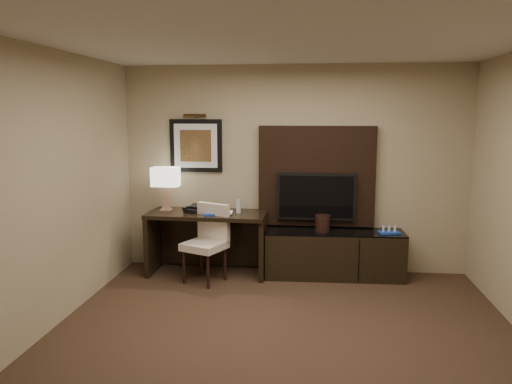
# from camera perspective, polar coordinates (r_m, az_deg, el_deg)

# --- Properties ---
(floor) EXTENTS (4.50, 5.00, 0.01)m
(floor) POSITION_cam_1_polar(r_m,az_deg,el_deg) (4.55, 2.78, -18.33)
(floor) COLOR #342217
(floor) RESTS_ON ground
(ceiling) EXTENTS (4.50, 5.00, 0.01)m
(ceiling) POSITION_cam_1_polar(r_m,az_deg,el_deg) (4.08, 3.09, 17.66)
(ceiling) COLOR silver
(ceiling) RESTS_ON wall_back
(wall_back) EXTENTS (4.50, 0.01, 2.70)m
(wall_back) POSITION_cam_1_polar(r_m,az_deg,el_deg) (6.58, 4.33, 2.62)
(wall_back) COLOR tan
(wall_back) RESTS_ON floor
(wall_front) EXTENTS (4.50, 0.01, 2.70)m
(wall_front) POSITION_cam_1_polar(r_m,az_deg,el_deg) (1.72, -2.66, -16.47)
(wall_front) COLOR tan
(wall_front) RESTS_ON floor
(wall_left) EXTENTS (0.01, 5.00, 2.70)m
(wall_left) POSITION_cam_1_polar(r_m,az_deg,el_deg) (4.80, -24.95, -0.63)
(wall_left) COLOR tan
(wall_left) RESTS_ON floor
(desk) EXTENTS (1.54, 0.70, 0.81)m
(desk) POSITION_cam_1_polar(r_m,az_deg,el_deg) (6.55, -5.54, -5.84)
(desk) COLOR black
(desk) RESTS_ON floor
(credenza) EXTENTS (1.76, 0.55, 0.60)m
(credenza) POSITION_cam_1_polar(r_m,az_deg,el_deg) (6.49, 8.92, -7.02)
(credenza) COLOR black
(credenza) RESTS_ON floor
(tv_wall_panel) EXTENTS (1.50, 0.12, 1.30)m
(tv_wall_panel) POSITION_cam_1_polar(r_m,az_deg,el_deg) (6.52, 6.93, 1.81)
(tv_wall_panel) COLOR black
(tv_wall_panel) RESTS_ON wall_back
(tv) EXTENTS (1.00, 0.08, 0.60)m
(tv) POSITION_cam_1_polar(r_m,az_deg,el_deg) (6.46, 6.89, -0.50)
(tv) COLOR black
(tv) RESTS_ON tv_wall_panel
(artwork) EXTENTS (0.70, 0.04, 0.70)m
(artwork) POSITION_cam_1_polar(r_m,az_deg,el_deg) (6.71, -6.87, 5.27)
(artwork) COLOR black
(artwork) RESTS_ON wall_back
(picture_light) EXTENTS (0.04, 0.04, 0.30)m
(picture_light) POSITION_cam_1_polar(r_m,az_deg,el_deg) (6.66, -7.01, 8.69)
(picture_light) COLOR #422E15
(picture_light) RESTS_ON wall_back
(desk_chair) EXTENTS (0.63, 0.66, 0.95)m
(desk_chair) POSITION_cam_1_polar(r_m,az_deg,el_deg) (6.21, -5.92, -6.04)
(desk_chair) COLOR beige
(desk_chair) RESTS_ON floor
(table_lamp) EXTENTS (0.37, 0.25, 0.56)m
(table_lamp) POSITION_cam_1_polar(r_m,az_deg,el_deg) (6.63, -10.26, 0.34)
(table_lamp) COLOR tan
(table_lamp) RESTS_ON desk
(desk_phone) EXTENTS (0.22, 0.21, 0.09)m
(desk_phone) POSITION_cam_1_polar(r_m,az_deg,el_deg) (6.46, -7.25, -1.94)
(desk_phone) COLOR black
(desk_phone) RESTS_ON desk
(blue_folder) EXTENTS (0.32, 0.38, 0.02)m
(blue_folder) POSITION_cam_1_polar(r_m,az_deg,el_deg) (6.39, -4.94, -2.35)
(blue_folder) COLOR #173998
(blue_folder) RESTS_ON desk
(book) EXTENTS (0.17, 0.04, 0.23)m
(book) POSITION_cam_1_polar(r_m,az_deg,el_deg) (6.35, -4.24, -1.47)
(book) COLOR #B1A58B
(book) RESTS_ON desk
(water_bottle) EXTENTS (0.06, 0.06, 0.17)m
(water_bottle) POSITION_cam_1_polar(r_m,az_deg,el_deg) (6.38, -2.00, -1.65)
(water_bottle) COLOR #B0C4C8
(water_bottle) RESTS_ON desk
(ice_bucket) EXTENTS (0.24, 0.24, 0.21)m
(ice_bucket) POSITION_cam_1_polar(r_m,az_deg,el_deg) (6.36, 7.60, -3.55)
(ice_bucket) COLOR black
(ice_bucket) RESTS_ON credenza
(minibar_tray) EXTENTS (0.28, 0.21, 0.09)m
(minibar_tray) POSITION_cam_1_polar(r_m,az_deg,el_deg) (6.44, 14.97, -4.18)
(minibar_tray) COLOR #1C45B7
(minibar_tray) RESTS_ON credenza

